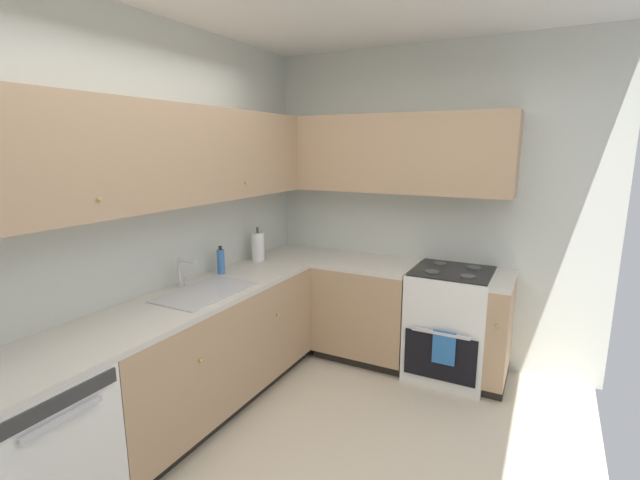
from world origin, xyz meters
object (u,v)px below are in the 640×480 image
(paper_towel_roll, at_px, (258,247))
(oven_range, at_px, (450,322))
(dishwasher, at_px, (29,457))
(soap_bottle, at_px, (221,261))

(paper_towel_roll, bearing_deg, oven_range, -74.97)
(paper_towel_roll, bearing_deg, dishwasher, -175.65)
(dishwasher, height_order, paper_towel_roll, paper_towel_roll)
(soap_bottle, bearing_deg, paper_towel_roll, -2.42)
(dishwasher, bearing_deg, oven_range, -29.34)
(dishwasher, bearing_deg, soap_bottle, 6.28)
(oven_range, distance_m, soap_bottle, 1.92)
(dishwasher, height_order, oven_range, oven_range)
(oven_range, xyz_separation_m, soap_bottle, (-0.90, 1.61, 0.53))
(dishwasher, height_order, soap_bottle, soap_bottle)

